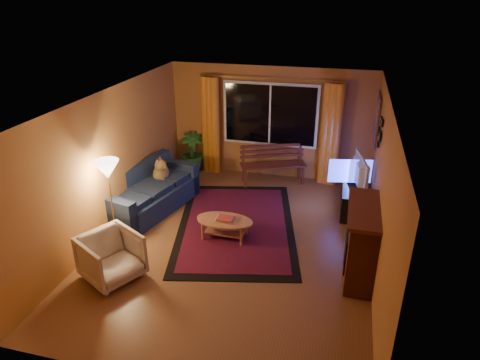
% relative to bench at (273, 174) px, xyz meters
% --- Properties ---
extents(floor, '(4.50, 6.00, 0.02)m').
position_rel_bench_xyz_m(floor, '(-0.18, -2.56, -0.22)').
color(floor, brown).
rests_on(floor, ground).
extents(ceiling, '(4.50, 6.00, 0.02)m').
position_rel_bench_xyz_m(ceiling, '(-0.18, -2.56, 2.30)').
color(ceiling, white).
rests_on(ceiling, ground).
extents(wall_back, '(4.50, 0.02, 2.50)m').
position_rel_bench_xyz_m(wall_back, '(-0.18, 0.45, 1.04)').
color(wall_back, '#B97439').
rests_on(wall_back, ground).
extents(wall_left, '(0.02, 6.00, 2.50)m').
position_rel_bench_xyz_m(wall_left, '(-2.44, -2.56, 1.04)').
color(wall_left, '#B97439').
rests_on(wall_left, ground).
extents(wall_right, '(0.02, 6.00, 2.50)m').
position_rel_bench_xyz_m(wall_right, '(2.08, -2.56, 1.04)').
color(wall_right, '#B97439').
rests_on(wall_right, ground).
extents(window, '(2.00, 0.02, 1.30)m').
position_rel_bench_xyz_m(window, '(-0.18, 0.38, 1.24)').
color(window, black).
rests_on(window, wall_back).
extents(curtain_rod, '(3.20, 0.03, 0.03)m').
position_rel_bench_xyz_m(curtain_rod, '(-0.18, 0.34, 2.04)').
color(curtain_rod, '#BF8C3F').
rests_on(curtain_rod, wall_back).
extents(curtain_left, '(0.36, 0.36, 2.24)m').
position_rel_bench_xyz_m(curtain_left, '(-1.53, 0.32, 0.91)').
color(curtain_left, orange).
rests_on(curtain_left, ground).
extents(curtain_right, '(0.36, 0.36, 2.24)m').
position_rel_bench_xyz_m(curtain_right, '(1.17, 0.32, 0.91)').
color(curtain_right, orange).
rests_on(curtain_right, ground).
extents(bench, '(1.48, 0.93, 0.43)m').
position_rel_bench_xyz_m(bench, '(0.00, 0.00, 0.00)').
color(bench, '#4D1F17').
rests_on(bench, ground).
extents(potted_plant, '(0.70, 0.70, 0.94)m').
position_rel_bench_xyz_m(potted_plant, '(-1.97, 0.19, 0.26)').
color(potted_plant, '#235B1E').
rests_on(potted_plant, ground).
extents(sofa, '(1.40, 2.29, 0.86)m').
position_rel_bench_xyz_m(sofa, '(-2.10, -1.86, 0.22)').
color(sofa, '#17213B').
rests_on(sofa, ground).
extents(dog, '(0.44, 0.51, 0.48)m').
position_rel_bench_xyz_m(dog, '(-2.05, -1.38, 0.45)').
color(dog, olive).
rests_on(dog, sofa).
extents(armchair, '(1.01, 1.03, 0.80)m').
position_rel_bench_xyz_m(armchair, '(-1.72, -3.97, 0.19)').
color(armchair, beige).
rests_on(armchair, ground).
extents(floor_lamp, '(0.34, 0.34, 1.55)m').
position_rel_bench_xyz_m(floor_lamp, '(-2.13, -3.13, 0.56)').
color(floor_lamp, '#BF8C3F').
rests_on(floor_lamp, ground).
extents(rug, '(2.78, 3.70, 0.02)m').
position_rel_bench_xyz_m(rug, '(-0.31, -2.02, -0.20)').
color(rug, maroon).
rests_on(rug, ground).
extents(coffee_table, '(1.03, 1.03, 0.37)m').
position_rel_bench_xyz_m(coffee_table, '(-0.39, -2.48, -0.03)').
color(coffee_table, '#B16C4C').
rests_on(coffee_table, ground).
extents(tv_console, '(0.44, 1.26, 0.52)m').
position_rel_bench_xyz_m(tv_console, '(1.74, -0.85, 0.05)').
color(tv_console, black).
rests_on(tv_console, ground).
extents(television, '(0.33, 1.03, 0.59)m').
position_rel_bench_xyz_m(television, '(1.74, -0.85, 0.60)').
color(television, black).
rests_on(television, tv_console).
extents(fireplace, '(0.40, 1.20, 1.10)m').
position_rel_bench_xyz_m(fireplace, '(1.87, -2.96, 0.34)').
color(fireplace, maroon).
rests_on(fireplace, ground).
extents(mirror_cluster, '(0.06, 0.60, 0.56)m').
position_rel_bench_xyz_m(mirror_cluster, '(2.03, -1.26, 1.59)').
color(mirror_cluster, black).
rests_on(mirror_cluster, wall_right).
extents(painting, '(0.04, 0.76, 0.96)m').
position_rel_bench_xyz_m(painting, '(2.04, -0.11, 1.44)').
color(painting, orange).
rests_on(painting, wall_right).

